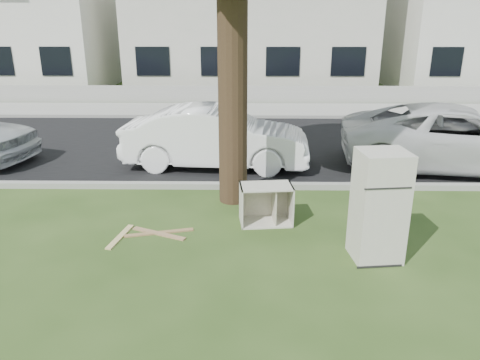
{
  "coord_description": "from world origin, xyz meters",
  "views": [
    {
      "loc": [
        -0.14,
        -6.78,
        3.46
      ],
      "look_at": [
        -0.25,
        0.6,
        0.84
      ],
      "focal_mm": 35.0,
      "sensor_mm": 36.0,
      "label": 1
    }
  ],
  "objects_px": {
    "fridge": "(379,206)",
    "cabinet": "(266,204)",
    "car_center": "(216,137)",
    "car_right": "(458,138)"
  },
  "relations": [
    {
      "from": "fridge",
      "to": "car_right",
      "type": "height_order",
      "value": "fridge"
    },
    {
      "from": "fridge",
      "to": "cabinet",
      "type": "xyz_separation_m",
      "value": [
        -1.59,
        1.22,
        -0.48
      ]
    },
    {
      "from": "fridge",
      "to": "cabinet",
      "type": "height_order",
      "value": "fridge"
    },
    {
      "from": "car_center",
      "to": "car_right",
      "type": "bearing_deg",
      "value": -86.2
    },
    {
      "from": "fridge",
      "to": "car_center",
      "type": "relative_size",
      "value": 0.38
    },
    {
      "from": "fridge",
      "to": "cabinet",
      "type": "bearing_deg",
      "value": 135.95
    },
    {
      "from": "fridge",
      "to": "car_center",
      "type": "bearing_deg",
      "value": 114.33
    },
    {
      "from": "fridge",
      "to": "car_center",
      "type": "xyz_separation_m",
      "value": [
        -2.65,
        4.45,
        -0.11
      ]
    },
    {
      "from": "car_center",
      "to": "fridge",
      "type": "bearing_deg",
      "value": -144.79
    },
    {
      "from": "cabinet",
      "to": "car_right",
      "type": "relative_size",
      "value": 0.17
    }
  ]
}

